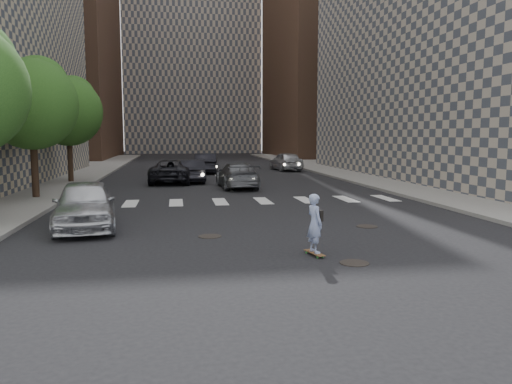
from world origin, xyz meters
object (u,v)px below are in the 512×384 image
skateboarder (315,223)px  traffic_car_a (191,171)px  traffic_car_c (171,171)px  tree_b (33,100)px  traffic_car_d (286,161)px  silver_sedan (85,204)px  tree_c (69,109)px  traffic_car_e (206,163)px  traffic_car_b (237,175)px

skateboarder → traffic_car_a: skateboarder is taller
skateboarder → traffic_car_c: 20.43m
tree_b → traffic_car_d: tree_b is taller
skateboarder → silver_sedan: 7.97m
tree_c → silver_sedan: bearing=-77.6°
silver_sedan → traffic_car_e: (5.35, 23.11, -0.00)m
tree_c → traffic_car_a: tree_c is taller
silver_sedan → traffic_car_b: (6.43, 11.64, -0.07)m
traffic_car_a → traffic_car_d: 12.47m
tree_c → traffic_car_e: bearing=38.8°
tree_c → traffic_car_a: size_ratio=1.49×
silver_sedan → traffic_car_d: (12.22, 24.85, -0.00)m
skateboarder → traffic_car_b: bearing=76.1°
silver_sedan → traffic_car_c: 15.56m
tree_b → traffic_car_b: 11.31m
tree_b → skateboarder: bearing=-52.1°
traffic_car_b → traffic_car_e: size_ratio=1.04×
traffic_car_b → tree_c: bearing=-25.9°
traffic_car_b → traffic_car_c: (-3.78, 3.68, 0.02)m
tree_b → silver_sedan: (3.53, -7.98, -3.85)m
tree_c → traffic_car_e: 12.02m
tree_c → skateboarder: tree_c is taller
silver_sedan → traffic_car_e: 23.72m
traffic_car_a → skateboarder: bearing=95.2°
tree_b → silver_sedan: bearing=-66.2°
traffic_car_c → traffic_car_d: 13.50m
tree_c → traffic_car_e: size_ratio=1.37×
tree_b → traffic_car_b: (9.95, 3.66, -3.92)m
traffic_car_c → traffic_car_e: 8.24m
skateboarder → silver_sedan: size_ratio=0.34×
skateboarder → traffic_car_e: 27.89m
skateboarder → tree_c: bearing=101.7°
traffic_car_a → traffic_car_d: bearing=-133.5°
traffic_car_c → traffic_car_e: (2.70, 7.79, 0.05)m
skateboarder → traffic_car_a: size_ratio=0.36×
tree_b → tree_c: 8.00m
tree_c → traffic_car_c: (6.18, -0.65, -3.90)m
skateboarder → silver_sedan: bearing=129.5°
tree_b → traffic_car_a: tree_b is taller
silver_sedan → skateboarder: bearing=-44.0°
tree_c → skateboarder: size_ratio=4.17×
traffic_car_a → tree_c: bearing=-5.2°
tree_c → traffic_car_b: size_ratio=1.32×
traffic_car_d → traffic_car_c: bearing=38.8°
traffic_car_c → traffic_car_e: size_ratio=1.11×
traffic_car_a → traffic_car_c: size_ratio=0.82×
traffic_car_a → traffic_car_b: bearing=121.0°
skateboarder → traffic_car_e: (-1.05, 27.87, -0.04)m
traffic_car_e → tree_c: bearing=44.5°
traffic_car_b → traffic_car_c: traffic_car_c is taller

